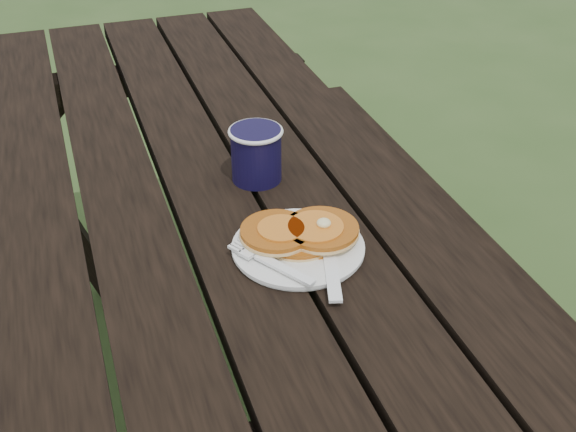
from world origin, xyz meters
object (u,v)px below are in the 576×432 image
object	(u,v)px
plate	(298,248)
pancake_stack	(300,232)
coffee_cup	(256,151)
picnic_table	(210,317)

from	to	relation	value
plate	pancake_stack	xyz separation A→B (m)	(0.01, 0.01, 0.02)
pancake_stack	coffee_cup	xyz separation A→B (m)	(-0.01, 0.22, 0.03)
plate	picnic_table	bearing A→B (deg)	106.05
picnic_table	pancake_stack	size ratio (longest dim) A/B	9.56
picnic_table	pancake_stack	xyz separation A→B (m)	(0.10, -0.30, 0.41)
picnic_table	plate	bearing A→B (deg)	-73.95
plate	pancake_stack	world-z (taller)	pancake_stack
picnic_table	pancake_stack	distance (m)	0.52
picnic_table	pancake_stack	bearing A→B (deg)	-71.82
plate	coffee_cup	world-z (taller)	coffee_cup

